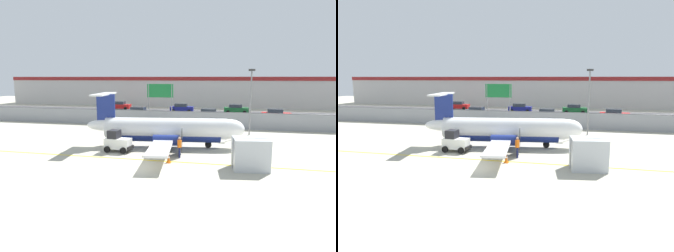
{
  "view_description": "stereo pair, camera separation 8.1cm",
  "coord_description": "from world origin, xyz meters",
  "views": [
    {
      "loc": [
        7.2,
        -19.63,
        6.36
      ],
      "look_at": [
        1.1,
        7.72,
        1.8
      ],
      "focal_mm": 32.0,
      "sensor_mm": 36.0,
      "label": 1
    },
    {
      "loc": [
        7.28,
        -19.62,
        6.36
      ],
      "look_at": [
        1.1,
        7.72,
        1.8
      ],
      "focal_mm": 32.0,
      "sensor_mm": 36.0,
      "label": 2
    }
  ],
  "objects": [
    {
      "name": "commuter_airplane",
      "position": [
        1.36,
        6.75,
        1.6
      ],
      "size": [
        14.58,
        16.07,
        4.92
      ],
      "rotation": [
        0.0,
        0.0,
        0.13
      ],
      "color": "white",
      "rests_on": "ground"
    },
    {
      "name": "parked_car_0",
      "position": [
        -14.93,
        35.85,
        0.89
      ],
      "size": [
        4.23,
        2.07,
        1.58
      ],
      "rotation": [
        0.0,
        0.0,
        0.02
      ],
      "color": "red",
      "rests_on": "parking_lot_strip"
    },
    {
      "name": "parked_car_1",
      "position": [
        -7.97,
        25.98,
        0.89
      ],
      "size": [
        4.26,
        2.12,
        1.58
      ],
      "rotation": [
        0.0,
        0.0,
        3.11
      ],
      "color": "gray",
      "rests_on": "parking_lot_strip"
    },
    {
      "name": "background_building",
      "position": [
        0.0,
        47.99,
        3.26
      ],
      "size": [
        91.0,
        8.1,
        6.5
      ],
      "color": "#BCB7B2",
      "rests_on": "ground"
    },
    {
      "name": "traffic_cone_near_right",
      "position": [
        2.5,
        1.67,
        0.31
      ],
      "size": [
        0.36,
        0.36,
        0.64
      ],
      "color": "orange",
      "rests_on": "ground"
    },
    {
      "name": "parked_car_3",
      "position": [
        3.31,
        25.53,
        0.89
      ],
      "size": [
        4.22,
        2.03,
        1.58
      ],
      "rotation": [
        0.0,
        0.0,
        3.13
      ],
      "color": "slate",
      "rests_on": "parking_lot_strip"
    },
    {
      "name": "traffic_cone_near_left",
      "position": [
        -2.99,
        7.65,
        0.31
      ],
      "size": [
        0.36,
        0.36,
        0.64
      ],
      "color": "orange",
      "rests_on": "ground"
    },
    {
      "name": "parking_lot_strip",
      "position": [
        0.0,
        29.5,
        0.06
      ],
      "size": [
        98.0,
        17.0,
        0.12
      ],
      "color": "#38383A",
      "rests_on": "ground"
    },
    {
      "name": "parked_car_5",
      "position": [
        13.31,
        27.37,
        0.89
      ],
      "size": [
        4.35,
        2.33,
        1.58
      ],
      "rotation": [
        0.0,
        0.0,
        -0.1
      ],
      "color": "red",
      "rests_on": "parking_lot_strip"
    },
    {
      "name": "perimeter_fence",
      "position": [
        0.0,
        18.0,
        1.12
      ],
      "size": [
        98.0,
        0.1,
        2.1
      ],
      "color": "gray",
      "rests_on": "ground"
    },
    {
      "name": "parked_car_4",
      "position": [
        7.49,
        34.06,
        0.89
      ],
      "size": [
        4.22,
        2.04,
        1.58
      ],
      "rotation": [
        0.0,
        0.0,
        0.01
      ],
      "color": "#19662D",
      "rests_on": "parking_lot_strip"
    },
    {
      "name": "cargo_container",
      "position": [
        8.41,
        1.38,
        1.1
      ],
      "size": [
        2.65,
        2.31,
        2.2
      ],
      "rotation": [
        0.0,
        0.0,
        0.14
      ],
      "color": "#B7BCC1",
      "rests_on": "ground"
    },
    {
      "name": "parked_car_2",
      "position": [
        -2.16,
        33.73,
        0.89
      ],
      "size": [
        4.27,
        2.15,
        1.58
      ],
      "rotation": [
        0.0,
        0.0,
        0.04
      ],
      "color": "navy",
      "rests_on": "parking_lot_strip"
    },
    {
      "name": "highway_sign",
      "position": [
        -2.61,
        19.5,
        4.14
      ],
      "size": [
        3.6,
        0.14,
        5.5
      ],
      "color": "slate",
      "rests_on": "ground"
    },
    {
      "name": "apron_light_pole",
      "position": [
        8.91,
        14.43,
        4.3
      ],
      "size": [
        0.7,
        0.3,
        7.27
      ],
      "color": "slate",
      "rests_on": "ground"
    },
    {
      "name": "ground_plane",
      "position": [
        0.0,
        2.0,
        0.0
      ],
      "size": [
        140.0,
        140.0,
        0.01
      ],
      "color": "#B2AD99"
    },
    {
      "name": "ground_crew_worker",
      "position": [
        3.03,
        3.27,
        0.95
      ],
      "size": [
        0.4,
        0.55,
        1.7
      ],
      "rotation": [
        0.0,
        0.0,
        3.35
      ],
      "color": "#191E4C",
      "rests_on": "ground"
    },
    {
      "name": "baggage_tug",
      "position": [
        -2.55,
        4.06,
        0.86
      ],
      "size": [
        2.41,
        1.54,
        1.88
      ],
      "rotation": [
        0.0,
        0.0,
        -0.08
      ],
      "color": "silver",
      "rests_on": "ground"
    }
  ]
}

